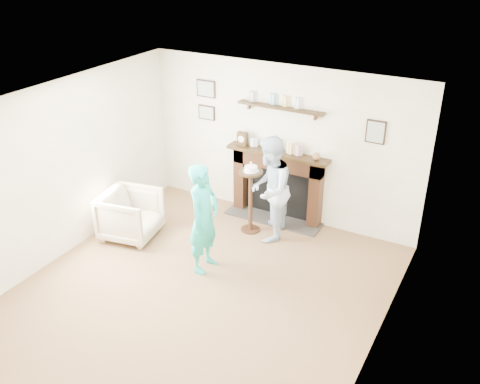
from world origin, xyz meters
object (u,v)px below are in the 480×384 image
at_px(man, 268,236).
at_px(woman, 205,267).
at_px(armchair, 133,236).
at_px(pedestal_table, 251,189).

bearing_deg(man, woman, -33.22).
relative_size(armchair, pedestal_table, 0.70).
xyz_separation_m(woman, pedestal_table, (0.08, 1.21, 0.72)).
distance_m(armchair, pedestal_table, 1.97).
distance_m(armchair, woman, 1.45).
distance_m(man, woman, 1.24).
bearing_deg(woman, pedestal_table, -6.26).
bearing_deg(man, pedestal_table, -110.12).
bearing_deg(armchair, man, -72.26).
relative_size(woman, pedestal_table, 1.34).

